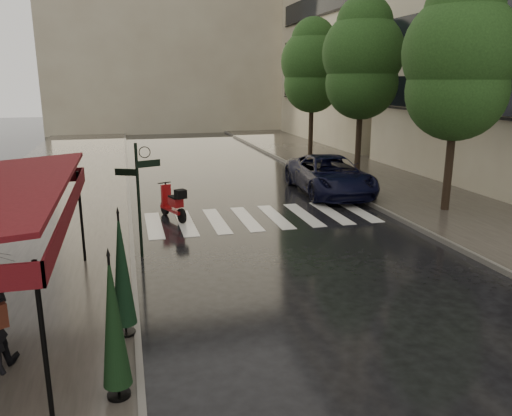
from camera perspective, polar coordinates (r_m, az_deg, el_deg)
name	(u,v)px	position (r m, az deg, el deg)	size (l,w,h in m)	color
ground	(203,297)	(11.29, -6.10, -10.09)	(120.00, 120.00, 0.00)	black
sidewalk_near	(54,192)	(22.85, -22.04, 1.74)	(6.00, 60.00, 0.12)	#38332D
sidewalk_far	(370,175)	(25.49, 12.94, 3.65)	(5.50, 60.00, 0.12)	#38332D
curb_near	(128,188)	(22.64, -14.39, 2.28)	(0.12, 60.00, 0.16)	#595651
curb_far	(318,178)	(24.33, 7.07, 3.45)	(0.12, 60.00, 0.16)	#595651
crosswalk	(261,218)	(17.40, 0.58, -1.10)	(7.85, 3.20, 0.01)	silver
signpost	(138,191)	(13.48, -13.28, 1.90)	(1.17, 0.29, 3.10)	black
haussmann_far	(366,16)	(40.64, 12.45, 20.60)	(8.00, 16.00, 18.50)	tan
backdrop_building	(168,19)	(48.67, -9.98, 20.53)	(22.00, 6.00, 20.00)	tan
tree_near	(459,60)	(18.78, 22.20, 15.40)	(3.80, 3.80, 7.99)	black
tree_mid	(363,59)	(24.74, 12.08, 16.28)	(3.80, 3.80, 8.34)	black
tree_far	(313,66)	(31.24, 6.48, 15.80)	(3.80, 3.80, 8.16)	black
scooter	(174,204)	(17.31, -9.41, 0.49)	(0.88, 1.73, 1.19)	black
parked_car	(330,175)	(21.27, 8.41, 3.77)	(2.61, 5.66, 1.57)	black
parasol_front	(122,269)	(9.27, -15.09, -6.77)	(0.42, 0.42, 2.37)	black
parasol_back	(113,321)	(7.55, -15.99, -12.36)	(0.42, 0.42, 2.26)	black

